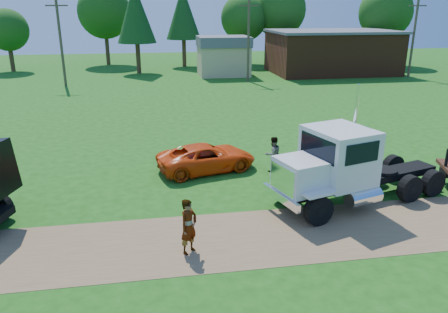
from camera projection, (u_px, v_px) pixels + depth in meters
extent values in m
plane|color=#184D10|center=(292.00, 234.00, 16.42)|extent=(140.00, 140.00, 0.00)
cube|color=brown|center=(292.00, 233.00, 16.41)|extent=(120.00, 4.20, 0.01)
cube|color=black|center=(361.00, 180.00, 19.13)|extent=(8.14, 3.31, 0.33)
cylinder|color=black|center=(318.00, 210.00, 16.92)|extent=(1.26, 0.71, 1.20)
cylinder|color=black|center=(318.00, 210.00, 16.92)|extent=(0.52, 0.51, 0.42)
cylinder|color=black|center=(285.00, 189.00, 18.91)|extent=(1.26, 0.71, 1.20)
cylinder|color=black|center=(285.00, 189.00, 18.91)|extent=(0.52, 0.51, 0.42)
cylinder|color=black|center=(410.00, 189.00, 18.95)|extent=(1.26, 0.71, 1.20)
cylinder|color=black|center=(410.00, 189.00, 18.95)|extent=(0.52, 0.51, 0.42)
cylinder|color=black|center=(371.00, 171.00, 20.94)|extent=(1.26, 0.71, 1.20)
cylinder|color=black|center=(371.00, 171.00, 20.94)|extent=(0.52, 0.51, 0.42)
cylinder|color=black|center=(433.00, 183.00, 19.54)|extent=(1.26, 0.71, 1.20)
cylinder|color=black|center=(433.00, 183.00, 19.54)|extent=(0.52, 0.51, 0.42)
cylinder|color=black|center=(393.00, 167.00, 21.53)|extent=(1.26, 0.71, 1.20)
cylinder|color=black|center=(393.00, 167.00, 21.53)|extent=(0.52, 0.51, 0.42)
cube|color=silver|center=(303.00, 174.00, 17.58)|extent=(2.41, 2.34, 1.31)
cube|color=white|center=(283.00, 179.00, 17.19)|extent=(0.55, 1.59, 1.09)
cube|color=white|center=(281.00, 197.00, 17.42)|extent=(0.87, 2.45, 0.33)
cube|color=silver|center=(339.00, 155.00, 18.13)|extent=(2.94, 3.16, 2.29)
cube|color=black|center=(318.00, 148.00, 17.50)|extent=(0.67, 2.11, 0.93)
cube|color=black|center=(362.00, 153.00, 16.84)|extent=(1.58, 0.51, 0.82)
cube|color=black|center=(320.00, 136.00, 19.09)|extent=(1.58, 0.51, 0.82)
cube|color=silver|center=(320.00, 194.00, 16.69)|extent=(1.40, 0.84, 0.11)
cube|color=silver|center=(286.00, 174.00, 18.68)|extent=(1.40, 0.84, 0.11)
cylinder|color=white|center=(364.00, 197.00, 17.70)|extent=(1.65, 1.06, 0.65)
cylinder|color=white|center=(353.00, 141.00, 19.07)|extent=(0.19, 0.19, 5.02)
cylinder|color=black|center=(384.00, 170.00, 19.60)|extent=(1.49, 1.49, 0.13)
imported|color=#E4420A|center=(207.00, 158.00, 22.54)|extent=(5.49, 3.55, 1.41)
cube|color=black|center=(447.00, 158.00, 20.18)|extent=(0.14, 0.14, 0.93)
imported|color=#999999|center=(189.00, 227.00, 14.85)|extent=(0.85, 0.84, 1.99)
imported|color=#999999|center=(273.00, 154.00, 22.35)|extent=(1.06, 0.93, 1.84)
cube|color=brown|center=(331.00, 53.00, 55.72)|extent=(15.00, 10.00, 5.00)
cube|color=#58595D|center=(333.00, 31.00, 54.86)|extent=(15.40, 10.40, 0.30)
cube|color=tan|center=(223.00, 61.00, 53.76)|extent=(6.00, 5.00, 3.60)
cube|color=#58595D|center=(223.00, 41.00, 53.01)|extent=(6.20, 5.40, 1.20)
cylinder|color=#453927|center=(61.00, 43.00, 45.41)|extent=(0.28, 0.28, 9.00)
cube|color=#453927|center=(56.00, 5.00, 44.21)|extent=(2.20, 0.14, 0.14)
cylinder|color=#453927|center=(248.00, 41.00, 48.53)|extent=(0.28, 0.28, 9.00)
cube|color=#453927|center=(249.00, 6.00, 47.33)|extent=(2.20, 0.14, 0.14)
cylinder|color=#453927|center=(413.00, 39.00, 51.65)|extent=(0.28, 0.28, 9.00)
cube|color=#453927|center=(418.00, 6.00, 50.45)|extent=(2.20, 0.14, 0.14)
cylinder|color=#3C2D18|center=(12.00, 60.00, 57.33)|extent=(0.56, 0.56, 2.83)
sphere|color=#124912|center=(7.00, 30.00, 56.08)|extent=(5.34, 5.34, 5.34)
cylinder|color=#3C2D18|center=(108.00, 51.00, 63.75)|extent=(0.56, 0.56, 3.99)
sphere|color=#124912|center=(104.00, 12.00, 61.99)|extent=(7.52, 7.52, 7.52)
cylinder|color=#3C2D18|center=(184.00, 53.00, 61.78)|extent=(0.56, 0.56, 3.84)
cone|color=#103813|center=(183.00, 12.00, 60.02)|extent=(4.82, 4.82, 7.12)
cylinder|color=#3C2D18|center=(243.00, 52.00, 64.50)|extent=(0.56, 0.56, 3.54)
sphere|color=#124912|center=(244.00, 18.00, 62.94)|extent=(6.67, 6.67, 6.67)
cylinder|color=#3C2D18|center=(278.00, 49.00, 65.62)|extent=(0.56, 0.56, 4.11)
sphere|color=#124912|center=(279.00, 10.00, 63.80)|extent=(7.76, 7.76, 7.76)
cylinder|color=#3C2D18|center=(381.00, 51.00, 63.50)|extent=(0.56, 0.56, 3.96)
sphere|color=#124912|center=(386.00, 12.00, 61.76)|extent=(7.47, 7.47, 7.47)
cylinder|color=#3C2D18|center=(138.00, 58.00, 55.42)|extent=(0.56, 0.56, 3.84)
cone|color=#103813|center=(135.00, 13.00, 53.66)|extent=(4.82, 4.82, 7.13)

